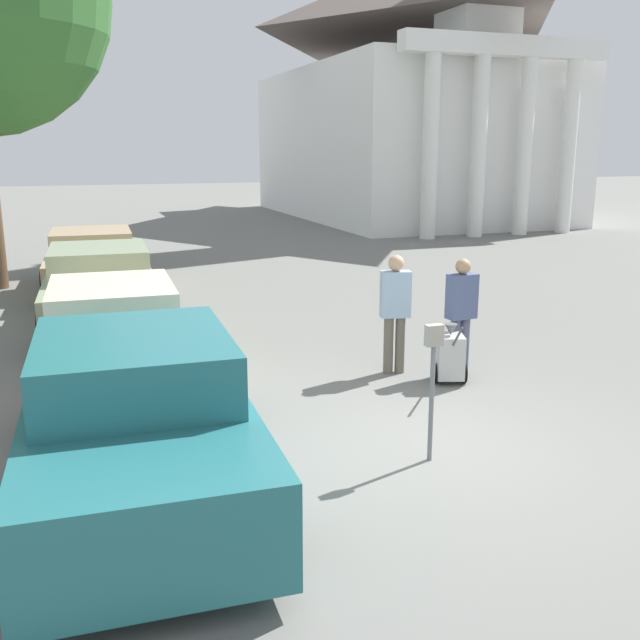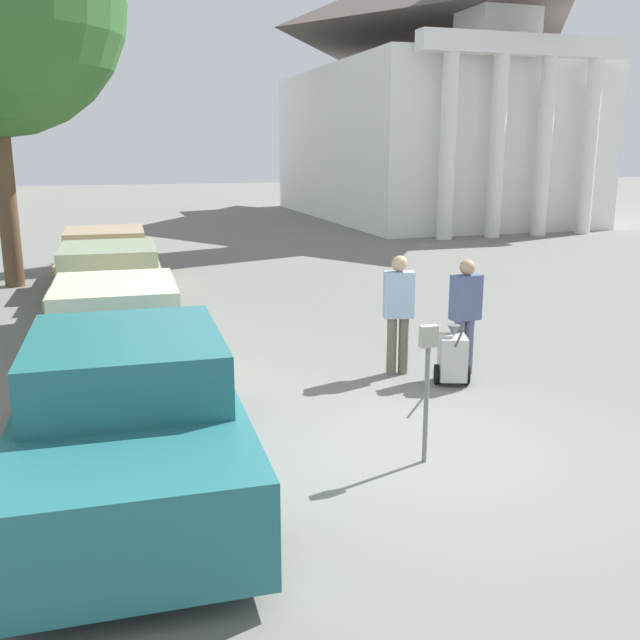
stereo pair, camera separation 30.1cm
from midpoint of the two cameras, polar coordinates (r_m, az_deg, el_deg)
name	(u,v)px [view 2 (the right image)]	position (r m, az deg, el deg)	size (l,w,h in m)	color
ground_plane	(416,448)	(7.99, 8.77, -10.11)	(120.00, 120.00, 0.00)	slate
parked_car_teal	(130,414)	(7.06, -13.79, -7.34)	(2.20, 4.87, 1.55)	#23666B
parked_car_cream	(118,336)	(10.06, -15.03, -1.24)	(2.05, 4.72, 1.47)	beige
parked_car_sage	(111,287)	(13.64, -15.78, 2.54)	(2.16, 4.90, 1.48)	gray
parked_car_tan	(107,260)	(17.26, -16.21, 4.66)	(2.22, 4.97, 1.39)	tan
parking_meter	(427,369)	(7.33, 9.76, -3.88)	(0.18, 0.09, 1.47)	slate
person_worker	(398,307)	(10.20, 7.14, 1.01)	(0.46, 0.32, 1.73)	#665B4C
person_supervisor	(465,310)	(10.35, 12.36, 0.79)	(0.44, 0.25, 1.67)	#515670
equipment_cart	(453,357)	(10.00, 11.40, -2.95)	(0.54, 0.99, 1.00)	#B2B2AD
church	(427,87)	(34.47, 8.79, 17.95)	(9.93, 16.67, 22.09)	white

